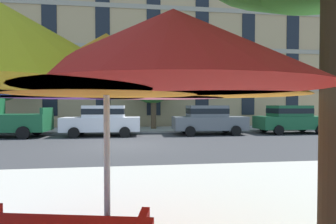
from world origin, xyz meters
name	(u,v)px	position (x,y,z in m)	size (l,w,h in m)	color
ground_plane	(123,145)	(0.00, 0.00, 0.00)	(120.00, 120.00, 0.00)	#38383A
sidewalk_far	(128,130)	(0.00, 6.80, 0.06)	(56.00, 3.60, 0.12)	#9E998E
apartment_building	(130,29)	(0.00, 14.99, 9.60)	(39.66, 12.08, 19.20)	tan
sedan_white	(103,120)	(-1.34, 3.70, 0.95)	(4.40, 1.98, 1.78)	silver
sedan_gray	(208,119)	(4.98, 3.70, 0.95)	(4.40, 1.98, 1.78)	slate
sedan_green	(290,118)	(10.37, 3.70, 0.95)	(4.40, 1.98, 1.78)	#195933
street_tree_left	(2,81)	(-8.37, 6.91, 3.42)	(2.60, 2.60, 4.68)	#4C3823
street_tree_middle	(153,79)	(1.80, 7.02, 3.68)	(3.70, 3.67, 5.60)	brown
patio_umbrella	(106,68)	(0.35, -9.00, 2.13)	(3.88, 3.61, 2.46)	silver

